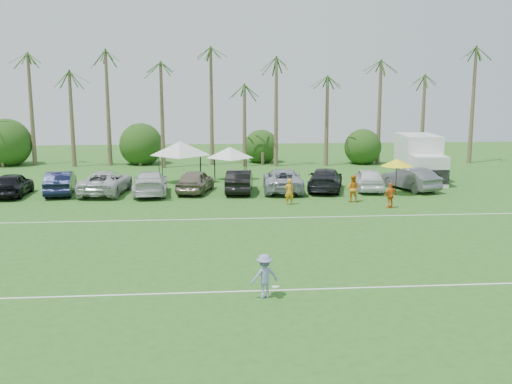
{
  "coord_description": "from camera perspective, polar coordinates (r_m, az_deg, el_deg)",
  "views": [
    {
      "loc": [
        0.53,
        -17.9,
        7.29
      ],
      "look_at": [
        3.24,
        13.66,
        1.6
      ],
      "focal_mm": 40.0,
      "sensor_mm": 36.0,
      "label": 1
    }
  ],
  "objects": [
    {
      "name": "palm_tree_6",
      "position": [
        56.04,
        -1.39,
        12.15
      ],
      "size": [
        2.4,
        2.4,
        10.9
      ],
      "color": "brown",
      "rests_on": "ground"
    },
    {
      "name": "palm_tree_9",
      "position": [
        58.58,
        12.68,
        10.98
      ],
      "size": [
        2.4,
        2.4,
        9.9
      ],
      "color": "brown",
      "rests_on": "ground"
    },
    {
      "name": "canopy_tent_left",
      "position": [
        45.17,
        -7.6,
        5.05
      ],
      "size": [
        4.78,
        4.78,
        3.87
      ],
      "color": "black",
      "rests_on": "ground"
    },
    {
      "name": "field_lines",
      "position": [
        26.91,
        -5.88,
        -5.58
      ],
      "size": [
        80.0,
        12.1,
        0.01
      ],
      "color": "white",
      "rests_on": "ground"
    },
    {
      "name": "sideline_player_c",
      "position": [
        36.5,
        13.3,
        -0.33
      ],
      "size": [
        1.01,
        0.68,
        1.6
      ],
      "primitive_type": "imported",
      "rotation": [
        0.0,
        0.0,
        3.48
      ],
      "color": "orange",
      "rests_on": "ground"
    },
    {
      "name": "palm_tree_7",
      "position": [
        56.46,
        2.77,
        12.99
      ],
      "size": [
        2.4,
        2.4,
        11.9
      ],
      "color": "brown",
      "rests_on": "ground"
    },
    {
      "name": "ground",
      "position": [
        19.34,
        -6.25,
        -12.04
      ],
      "size": [
        120.0,
        120.0,
        0.0
      ],
      "primitive_type": "plane",
      "color": "#295C1B",
      "rests_on": "ground"
    },
    {
      "name": "bush_tree_0",
      "position": [
        60.41,
        -23.81,
        4.1
      ],
      "size": [
        4.0,
        4.0,
        4.0
      ],
      "color": "brown",
      "rests_on": "ground"
    },
    {
      "name": "parked_car_3",
      "position": [
        40.86,
        -10.53,
        0.91
      ],
      "size": [
        2.64,
        5.83,
        1.66
      ],
      "primitive_type": "imported",
      "rotation": [
        0.0,
        0.0,
        3.2
      ],
      "color": "silver",
      "rests_on": "ground"
    },
    {
      "name": "parked_car_9",
      "position": [
        43.54,
        15.19,
        1.29
      ],
      "size": [
        3.3,
        5.32,
        1.66
      ],
      "primitive_type": "imported",
      "rotation": [
        0.0,
        0.0,
        3.48
      ],
      "color": "slate",
      "rests_on": "ground"
    },
    {
      "name": "palm_tree_8",
      "position": [
        57.27,
        7.79,
        10.28
      ],
      "size": [
        2.4,
        2.4,
        8.9
      ],
      "color": "brown",
      "rests_on": "ground"
    },
    {
      "name": "sideline_player_a",
      "position": [
        36.67,
        3.33,
        0.03
      ],
      "size": [
        0.66,
        0.47,
        1.68
      ],
      "primitive_type": "imported",
      "rotation": [
        0.0,
        0.0,
        3.26
      ],
      "color": "orange",
      "rests_on": "ground"
    },
    {
      "name": "palm_tree_3",
      "position": [
        56.61,
        -13.91,
        12.7
      ],
      "size": [
        2.4,
        2.4,
        11.9
      ],
      "color": "brown",
      "rests_on": "ground"
    },
    {
      "name": "palm_tree_5",
      "position": [
        55.91,
        -5.56,
        11.23
      ],
      "size": [
        2.4,
        2.4,
        9.9
      ],
      "color": "brown",
      "rests_on": "ground"
    },
    {
      "name": "parked_car_5",
      "position": [
        40.99,
        -1.67,
        1.11
      ],
      "size": [
        2.31,
        5.19,
        1.66
      ],
      "primitive_type": "imported",
      "rotation": [
        0.0,
        0.0,
        3.03
      ],
      "color": "black",
      "rests_on": "ground"
    },
    {
      "name": "canopy_tent_right",
      "position": [
        46.57,
        -2.64,
        4.51
      ],
      "size": [
        3.88,
        3.88,
        3.15
      ],
      "color": "black",
      "rests_on": "ground"
    },
    {
      "name": "palm_tree_2",
      "position": [
        57.32,
        -17.91,
        11.63
      ],
      "size": [
        2.4,
        2.4,
        10.9
      ],
      "color": "brown",
      "rests_on": "ground"
    },
    {
      "name": "parked_car_4",
      "position": [
        41.16,
        -6.08,
        1.09
      ],
      "size": [
        3.03,
        5.18,
        1.66
      ],
      "primitive_type": "imported",
      "rotation": [
        0.0,
        0.0,
        2.91
      ],
      "color": "#7A6E5C",
      "rests_on": "ground"
    },
    {
      "name": "palm_tree_4",
      "position": [
        56.08,
        -9.7,
        10.24
      ],
      "size": [
        2.4,
        2.4,
        8.9
      ],
      "color": "brown",
      "rests_on": "ground"
    },
    {
      "name": "parked_car_1",
      "position": [
        42.5,
        -18.97,
        0.88
      ],
      "size": [
        2.36,
        5.2,
        1.66
      ],
      "primitive_type": "imported",
      "rotation": [
        0.0,
        0.0,
        3.27
      ],
      "color": "black",
      "rests_on": "ground"
    },
    {
      "name": "sideline_player_b",
      "position": [
        38.02,
        9.63,
        0.36
      ],
      "size": [
        1.06,
        0.94,
        1.8
      ],
      "primitive_type": "imported",
      "rotation": [
        0.0,
        0.0,
        2.79
      ],
      "color": "orange",
      "rests_on": "ground"
    },
    {
      "name": "palm_tree_10",
      "position": [
        60.28,
        17.35,
        11.56
      ],
      "size": [
        2.4,
        2.4,
        10.9
      ],
      "color": "brown",
      "rests_on": "ground"
    },
    {
      "name": "frisbee_player",
      "position": [
        20.39,
        0.85,
        -8.4
      ],
      "size": [
        1.15,
        0.86,
        1.59
      ],
      "rotation": [
        0.0,
        0.0,
        3.43
      ],
      "color": "#858ABC",
      "rests_on": "ground"
    },
    {
      "name": "bush_tree_3",
      "position": [
        59.22,
        10.29,
        4.7
      ],
      "size": [
        4.0,
        4.0,
        4.0
      ],
      "color": "brown",
      "rests_on": "ground"
    },
    {
      "name": "palm_tree_1",
      "position": [
        58.59,
        -22.71,
        10.45
      ],
      "size": [
        2.4,
        2.4,
        9.9
      ],
      "color": "brown",
      "rests_on": "ground"
    },
    {
      "name": "palm_tree_11",
      "position": [
        61.91,
        20.9,
        12.1
      ],
      "size": [
        2.4,
        2.4,
        11.9
      ],
      "color": "brown",
      "rests_on": "ground"
    },
    {
      "name": "parked_car_8",
      "position": [
        42.59,
        11.18,
        1.26
      ],
      "size": [
        2.62,
        5.09,
        1.66
      ],
      "primitive_type": "imported",
      "rotation": [
        0.0,
        0.0,
        3.0
      ],
      "color": "white",
      "rests_on": "ground"
    },
    {
      "name": "parked_car_0",
      "position": [
        43.01,
        -23.18,
        0.71
      ],
      "size": [
        2.1,
        4.92,
        1.66
      ],
      "primitive_type": "imported",
      "rotation": [
        0.0,
        0.0,
        3.17
      ],
      "color": "black",
      "rests_on": "ground"
    },
    {
      "name": "bush_tree_1",
      "position": [
        57.54,
        -11.44,
        4.51
      ],
      "size": [
        4.0,
        4.0,
        4.0
      ],
      "color": "brown",
      "rests_on": "ground"
    },
    {
      "name": "market_umbrella",
      "position": [
        41.07,
        13.9,
        2.87
      ],
      "size": [
        2.28,
        2.28,
        2.54
      ],
      "color": "black",
      "rests_on": "ground"
    },
    {
      "name": "bush_tree_2",
      "position": [
        57.43,
        0.58,
        4.7
      ],
      "size": [
        4.0,
        4.0,
        4.0
      ],
      "color": "brown",
      "rests_on": "ground"
    },
    {
      "name": "parked_car_2",
      "position": [
        41.79,
        -14.78,
        0.95
      ],
      "size": [
        3.36,
        6.21,
        1.66
      ],
      "primitive_type": "imported",
      "rotation": [
        0.0,
        0.0,
        3.04
      ],
      "color": "silver",
      "rests_on": "ground"
    },
    {
      "name": "parked_car_6",
      "position": [
        41.45,
        2.69,
        1.2
      ],
      "size": [
        3.23,
        6.17,
        1.66
      ],
      "primitive_type": "imported",
      "rotation": [
        0.0,
        0.0,
        3.06
      ],
      "color": "#A0A4B1",
      "rests_on": "ground"
    },
    {
      "name": "parked_car_7",
      "position": [
        42.04,
        6.95,
        1.27
      ],
      "size": [
        3.75,
        6.12,
        1.66
      ],
      "primitive_type": "imported",
      "rotation": [
        0.0,
        0.0,
        2.87
      ],
      "color": "black",
      "rests_on": "ground"
    },
    {
      "name": "box_truck",
      "position": [
        48.04,
        16.11,
        3.42
      ],
      "size": [
        3.43,
        7.37,
        3.67
      ],
      "rotation": [
        0.0,
        0.0,
        -0.11
      ],
      "color": "white",
      "rests_on": "ground"
    }
  ]
}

